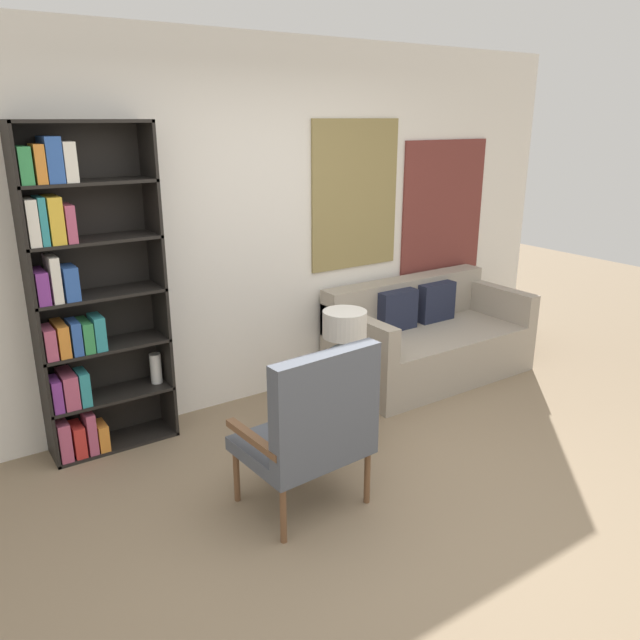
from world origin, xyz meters
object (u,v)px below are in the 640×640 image
Objects in this scene: side_table at (336,373)px; bookshelf at (81,298)px; armchair at (314,424)px; couch at (425,340)px; table_lamp at (345,336)px.

bookshelf is at bearing 149.07° from side_table.
armchair is 1.72× the size of side_table.
armchair is 0.59× the size of couch.
bookshelf is 3.69× the size of side_table.
table_lamp is at bearing 41.92° from armchair.
armchair reaches higher than table_lamp.
couch is (2.73, -0.27, -0.75)m from bookshelf.
side_table is 0.29m from table_lamp.
side_table is (0.57, 0.59, -0.04)m from armchair.
couch is at bearing 22.42° from side_table.
armchair is 2.25m from couch.
table_lamp is at bearing -154.98° from couch.
table_lamp is at bearing -32.53° from bookshelf.
armchair is at bearing -149.10° from couch.
side_table is at bearing -30.93° from bookshelf.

